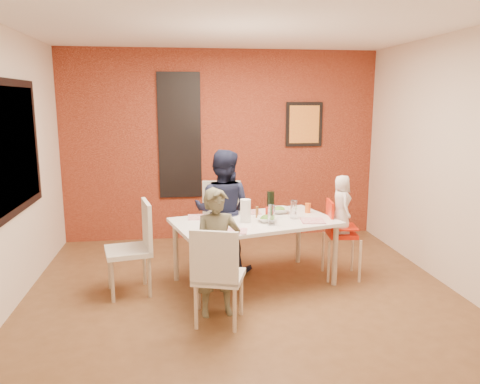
{
  "coord_description": "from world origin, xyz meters",
  "views": [
    {
      "loc": [
        -0.65,
        -4.46,
        2.0
      ],
      "look_at": [
        0.0,
        0.3,
        1.05
      ],
      "focal_mm": 35.0,
      "sensor_mm": 36.0,
      "label": 1
    }
  ],
  "objects": [
    {
      "name": "ground",
      "position": [
        0.0,
        0.0,
        0.0
      ],
      "size": [
        4.5,
        4.5,
        0.0
      ],
      "primitive_type": "plane",
      "color": "brown",
      "rests_on": "ground"
    },
    {
      "name": "ceiling",
      "position": [
        0.0,
        0.0,
        2.7
      ],
      "size": [
        4.5,
        4.5,
        0.02
      ],
      "primitive_type": "cube",
      "color": "white",
      "rests_on": "wall_back"
    },
    {
      "name": "wall_back",
      "position": [
        0.0,
        2.25,
        1.35
      ],
      "size": [
        4.5,
        0.02,
        2.7
      ],
      "primitive_type": "cube",
      "color": "beige",
      "rests_on": "ground"
    },
    {
      "name": "wall_front",
      "position": [
        0.0,
        -2.25,
        1.35
      ],
      "size": [
        4.5,
        0.02,
        2.7
      ],
      "primitive_type": "cube",
      "color": "beige",
      "rests_on": "ground"
    },
    {
      "name": "wall_left",
      "position": [
        -2.25,
        0.0,
        1.35
      ],
      "size": [
        0.02,
        4.5,
        2.7
      ],
      "primitive_type": "cube",
      "color": "beige",
      "rests_on": "ground"
    },
    {
      "name": "wall_right",
      "position": [
        2.25,
        0.0,
        1.35
      ],
      "size": [
        0.02,
        4.5,
        2.7
      ],
      "primitive_type": "cube",
      "color": "beige",
      "rests_on": "ground"
    },
    {
      "name": "brick_accent_wall",
      "position": [
        0.0,
        2.23,
        1.35
      ],
      "size": [
        4.5,
        0.02,
        2.7
      ],
      "primitive_type": "cube",
      "color": "maroon",
      "rests_on": "ground"
    },
    {
      "name": "picture_window_frame",
      "position": [
        -2.22,
        0.2,
        1.55
      ],
      "size": [
        0.05,
        1.7,
        1.3
      ],
      "primitive_type": "cube",
      "color": "black",
      "rests_on": "wall_left"
    },
    {
      "name": "picture_window_pane",
      "position": [
        -2.21,
        0.2,
        1.55
      ],
      "size": [
        0.02,
        1.55,
        1.15
      ],
      "primitive_type": "cube",
      "color": "black",
      "rests_on": "wall_left"
    },
    {
      "name": "glassblock_strip",
      "position": [
        -0.6,
        2.21,
        1.5
      ],
      "size": [
        0.55,
        0.03,
        1.7
      ],
      "primitive_type": "cube",
      "color": "silver",
      "rests_on": "wall_back"
    },
    {
      "name": "glassblock_surround",
      "position": [
        -0.6,
        2.21,
        1.5
      ],
      "size": [
        0.6,
        0.03,
        1.76
      ],
      "primitive_type": "cube",
      "color": "black",
      "rests_on": "wall_back"
    },
    {
      "name": "art_print_frame",
      "position": [
        1.2,
        2.21,
        1.65
      ],
      "size": [
        0.54,
        0.03,
        0.64
      ],
      "primitive_type": "cube",
      "color": "black",
      "rests_on": "wall_back"
    },
    {
      "name": "art_print_canvas",
      "position": [
        1.2,
        2.19,
        1.65
      ],
      "size": [
        0.44,
        0.01,
        0.54
      ],
      "primitive_type": "cube",
      "color": "#F6A436",
      "rests_on": "wall_back"
    },
    {
      "name": "dining_table",
      "position": [
        0.17,
        0.39,
        0.65
      ],
      "size": [
        1.9,
        1.36,
        0.71
      ],
      "rotation": [
        0.0,
        0.0,
        0.26
      ],
      "color": "white",
      "rests_on": "ground"
    },
    {
      "name": "chair_near",
      "position": [
        -0.32,
        -0.57,
        0.51
      ],
      "size": [
        0.53,
        0.53,
        0.92
      ],
      "rotation": [
        0.0,
        0.0,
        2.84
      ],
      "color": "silver",
      "rests_on": "ground"
    },
    {
      "name": "chair_far",
      "position": [
        -0.12,
        1.08,
        0.57
      ],
      "size": [
        0.52,
        0.52,
        1.02
      ],
      "rotation": [
        0.0,
        0.0,
        -0.1
      ],
      "color": "silver",
      "rests_on": "ground"
    },
    {
      "name": "chair_left",
      "position": [
        -1.09,
        0.3,
        0.54
      ],
      "size": [
        0.53,
        0.53,
        0.97
      ],
      "rotation": [
        0.0,
        0.0,
        4.92
      ],
      "color": "white",
      "rests_on": "ground"
    },
    {
      "name": "high_chair",
      "position": [
        1.14,
        0.44,
        0.54
      ],
      "size": [
        0.42,
        0.42,
        0.89
      ],
      "rotation": [
        0.0,
        0.0,
        1.45
      ],
      "color": "red",
      "rests_on": "ground"
    },
    {
      "name": "child_near",
      "position": [
        -0.3,
        -0.33,
        0.61
      ],
      "size": [
        0.47,
        0.34,
        1.21
      ],
      "primitive_type": "imported",
      "rotation": [
        0.0,
        0.0,
        0.12
      ],
      "color": "brown",
      "rests_on": "ground"
    },
    {
      "name": "child_far",
      "position": [
        -0.13,
        0.83,
        0.72
      ],
      "size": [
        0.85,
        0.76,
        1.44
      ],
      "primitive_type": "imported",
      "rotation": [
        0.0,
        0.0,
        2.77
      ],
      "color": "black",
      "rests_on": "ground"
    },
    {
      "name": "toddler",
      "position": [
        1.16,
        0.44,
        0.85
      ],
      "size": [
        0.21,
        0.32,
        0.65
      ],
      "primitive_type": "imported",
      "rotation": [
        0.0,
        0.0,
        1.57
      ],
      "color": "silver",
      "rests_on": "high_chair"
    },
    {
      "name": "plate_near_left",
      "position": [
        -0.08,
        -0.02,
        0.72
      ],
      "size": [
        0.25,
        0.25,
        0.01
      ],
      "primitive_type": "cube",
      "rotation": [
        0.0,
        0.0,
        -0.2
      ],
      "color": "silver",
      "rests_on": "dining_table"
    },
    {
      "name": "plate_far_mid",
      "position": [
        0.19,
        0.73,
        0.72
      ],
      "size": [
        0.21,
        0.21,
        0.01
      ],
      "primitive_type": "cube",
      "rotation": [
        0.0,
        0.0,
        0.04
      ],
      "color": "silver",
      "rests_on": "dining_table"
    },
    {
      "name": "plate_near_right",
      "position": [
        0.78,
        0.26,
        0.72
      ],
      "size": [
        0.27,
        0.27,
        0.01
      ],
      "primitive_type": "cube",
      "rotation": [
        0.0,
        0.0,
        -0.12
      ],
      "color": "white",
      "rests_on": "dining_table"
    },
    {
      "name": "plate_far_left",
      "position": [
        -0.42,
        0.59,
        0.72
      ],
      "size": [
        0.24,
        0.24,
        0.01
      ],
      "primitive_type": "cube",
      "rotation": [
        0.0,
        0.0,
        -0.02
      ],
      "color": "silver",
      "rests_on": "dining_table"
    },
    {
      "name": "salad_bowl_a",
      "position": [
        0.3,
        0.32,
        0.74
      ],
      "size": [
        0.22,
        0.22,
        0.05
      ],
      "primitive_type": "imported",
      "rotation": [
        0.0,
        0.0,
        -0.03
      ],
      "color": "white",
      "rests_on": "dining_table"
    },
    {
      "name": "salad_bowl_b",
      "position": [
        0.51,
        0.69,
        0.74
      ],
      "size": [
        0.26,
        0.26,
        0.06
      ],
      "primitive_type": "imported",
      "rotation": [
        0.0,
        0.0,
        0.06
      ],
      "color": "silver",
      "rests_on": "dining_table"
    },
    {
      "name": "wine_bottle",
      "position": [
        0.36,
        0.43,
        0.87
      ],
      "size": [
        0.08,
        0.08,
        0.31
      ],
      "primitive_type": "cylinder",
      "color": "black",
      "rests_on": "dining_table"
    },
    {
      "name": "wine_glass_a",
      "position": [
        0.31,
        0.17,
        0.82
      ],
      "size": [
        0.08,
        0.08,
        0.21
      ],
      "primitive_type": "cylinder",
      "color": "silver",
      "rests_on": "dining_table"
    },
    {
      "name": "wine_glass_b",
      "position": [
        0.61,
        0.41,
        0.82
      ],
      "size": [
        0.07,
        0.07,
        0.2
      ],
      "primitive_type": "cylinder",
      "color": "white",
      "rests_on": "dining_table"
    },
    {
      "name": "paper_towel_roll",
      "position": [
        0.06,
        0.32,
        0.84
      ],
      "size": [
        0.11,
        0.11,
        0.25
      ],
      "primitive_type": "cylinder",
      "color": "white",
      "rests_on": "dining_table"
    },
    {
      "name": "condiment_red",
      "position": [
        0.31,
        0.39,
        0.79
      ],
      "size": [
        0.04,
        0.04,
        0.14
      ],
      "primitive_type": "cylinder",
      "color": "red",
      "rests_on": "dining_table"
    },
    {
      "name": "condiment_green",
      "position": [
        0.37,
        0.41,
        0.79
      ],
      "size": [
        0.04,
        0.04,
        0.14
      ],
      "primitive_type": "cylinder",
      "color": "#2F7426",
      "rests_on": "dining_table"
    },
    {
      "name": "condiment_brown",
      "position": [
        0.22,
        0.5,
        0.78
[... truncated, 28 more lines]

